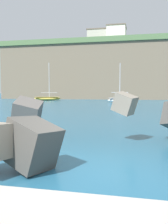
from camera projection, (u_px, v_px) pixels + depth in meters
name	position (u px, v px, depth m)	size (l,w,h in m)	color
ground_plane	(89.00, 171.00, 5.86)	(400.00, 400.00, 0.00)	#235B7A
boat_near_right	(47.00, 98.00, 50.73)	(5.95, 4.24, 7.84)	#EAC64C
boat_mid_left	(122.00, 100.00, 39.83)	(4.84, 2.46, 6.53)	white
station_building_west	(101.00, 40.00, 72.95)	(8.21, 5.71, 5.95)	#B2ADA3
station_building_central	(117.00, 38.00, 70.72)	(5.55, 6.41, 6.44)	silver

